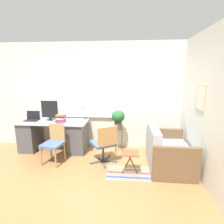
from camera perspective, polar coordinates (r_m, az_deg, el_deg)
ground_plane at (r=4.25m, az=-6.45°, el=-14.60°), size 14.00×14.00×0.00m
wall_back_with_window at (r=4.56m, az=-5.32°, el=5.17°), size 9.00×0.12×2.70m
wall_right_with_picture at (r=4.00m, az=25.30°, el=2.98°), size 0.08×9.00×2.70m
desk at (r=4.69m, az=-18.49°, el=-7.16°), size 1.72×0.66×0.77m
laptop at (r=4.85m, az=-24.65°, el=-1.90°), size 0.35×0.23×0.23m
monitor at (r=4.63m, az=-19.70°, el=0.55°), size 0.41×0.16×0.50m
keyboard at (r=4.53m, az=-20.95°, el=-3.07°), size 0.35×0.15×0.02m
mouse at (r=4.46m, az=-18.12°, el=-3.02°), size 0.03×0.06×0.03m
desk_lamp at (r=4.45m, az=-9.72°, el=0.67°), size 0.15×0.15×0.38m
book_stack at (r=4.33m, az=-16.32°, el=-2.07°), size 0.23×0.20×0.21m
desk_chair_wooden at (r=4.09m, az=-18.44°, el=-9.30°), size 0.48×0.49×0.83m
office_chair_swivel at (r=3.83m, az=-2.51°, el=-10.06°), size 0.64×0.64×0.87m
couch_loveseat at (r=3.90m, az=17.52°, el=-12.84°), size 0.83×1.15×0.86m
plant_stand at (r=4.34m, az=1.97°, el=-6.30°), size 0.23×0.23×0.62m
potted_plant at (r=4.25m, az=2.01°, el=-1.84°), size 0.32×0.32×0.44m
floor_rug_striped at (r=3.67m, az=6.88°, el=-19.18°), size 1.04×0.57×0.01m
folding_stool at (r=3.47m, az=5.98°, el=-13.89°), size 0.34×0.28×0.45m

